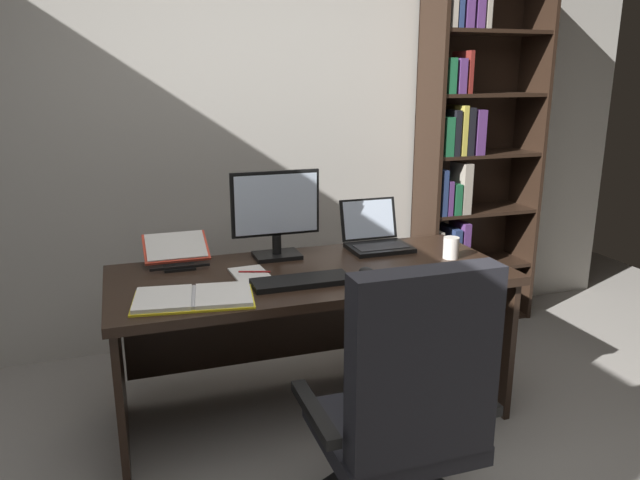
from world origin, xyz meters
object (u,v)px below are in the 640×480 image
object	(u,v)px
desk	(306,304)
office_chair	(403,431)
laptop	(376,238)
pen	(254,272)
coffee_mug	(451,248)
monitor	(276,215)
keyboard	(301,281)
notepad	(250,274)
computer_mouse	(367,272)
bookshelf	(467,164)
open_binder	(194,298)
reading_stand_with_book	(176,250)

from	to	relation	value
desk	office_chair	world-z (taller)	office_chair
laptop	pen	distance (m)	0.72
office_chair	coffee_mug	bearing A→B (deg)	52.56
office_chair	pen	xyz separation A→B (m)	(-0.29, 0.92, 0.30)
monitor	keyboard	bearing A→B (deg)	-90.00
notepad	office_chair	bearing A→B (deg)	-71.62
computer_mouse	notepad	world-z (taller)	computer_mouse
pen	bookshelf	bearing A→B (deg)	26.92
notepad	pen	bearing A→B (deg)	0.00
office_chair	coffee_mug	world-z (taller)	office_chair
notepad	pen	size ratio (longest dim) A/B	1.50
open_binder	notepad	distance (m)	0.36
desk	laptop	xyz separation A→B (m)	(0.43, 0.18, 0.24)
notepad	coffee_mug	xyz separation A→B (m)	(0.97, -0.06, 0.05)
computer_mouse	reading_stand_with_book	distance (m)	0.90
reading_stand_with_book	coffee_mug	distance (m)	1.31
computer_mouse	keyboard	bearing A→B (deg)	180.00
desk	bookshelf	distance (m)	1.57
office_chair	notepad	bearing A→B (deg)	108.52
desk	monitor	world-z (taller)	monitor
reading_stand_with_book	open_binder	distance (m)	0.52
office_chair	pen	distance (m)	1.01
computer_mouse	coffee_mug	xyz separation A→B (m)	(0.49, 0.13, 0.03)
laptop	keyboard	bearing A→B (deg)	-141.50
computer_mouse	open_binder	distance (m)	0.76
bookshelf	office_chair	size ratio (longest dim) A/B	2.12
reading_stand_with_book	office_chair	bearing A→B (deg)	-63.89
pen	coffee_mug	xyz separation A→B (m)	(0.95, -0.06, 0.04)
office_chair	computer_mouse	distance (m)	0.82
desk	keyboard	xyz separation A→B (m)	(-0.09, -0.23, 0.20)
bookshelf	notepad	bearing A→B (deg)	-153.38
bookshelf	monitor	bearing A→B (deg)	-158.10
desk	laptop	world-z (taller)	laptop
bookshelf	open_binder	xyz separation A→B (m)	(-1.84, -1.02, -0.31)
open_binder	coffee_mug	bearing A→B (deg)	16.23
bookshelf	keyboard	world-z (taller)	bookshelf
office_chair	reading_stand_with_book	xyz separation A→B (m)	(-0.59, 1.21, 0.34)
monitor	notepad	size ratio (longest dim) A/B	2.04
office_chair	monitor	bearing A→B (deg)	96.33
bookshelf	desk	bearing A→B (deg)	-150.33
computer_mouse	reading_stand_with_book	bearing A→B (deg)	148.42
monitor	reading_stand_with_book	distance (m)	0.49
pen	computer_mouse	bearing A→B (deg)	-21.78
reading_stand_with_book	notepad	distance (m)	0.41
monitor	pen	distance (m)	0.34
laptop	coffee_mug	bearing A→B (deg)	-47.03
desk	coffee_mug	bearing A→B (deg)	-8.48
keyboard	pen	distance (m)	0.25
laptop	pen	world-z (taller)	laptop
notepad	pen	xyz separation A→B (m)	(0.02, 0.00, 0.01)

